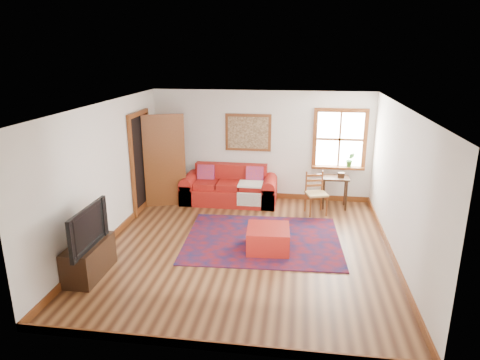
% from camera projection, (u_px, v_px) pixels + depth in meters
% --- Properties ---
extents(ground, '(5.50, 5.50, 0.00)m').
position_uv_depth(ground, '(246.00, 248.00, 7.57)').
color(ground, '#402111').
rests_on(ground, ground).
extents(room_envelope, '(5.04, 5.54, 2.52)m').
position_uv_depth(room_envelope, '(246.00, 157.00, 7.10)').
color(room_envelope, silver).
rests_on(room_envelope, ground).
extents(window, '(1.18, 0.20, 1.38)m').
position_uv_depth(window, '(341.00, 146.00, 9.50)').
color(window, white).
rests_on(window, ground).
extents(doorway, '(0.89, 1.08, 2.14)m').
position_uv_depth(doorway, '(155.00, 160.00, 9.24)').
color(doorway, black).
rests_on(doorway, ground).
extents(framed_artwork, '(1.05, 0.07, 0.85)m').
position_uv_depth(framed_artwork, '(248.00, 133.00, 9.73)').
color(framed_artwork, brown).
rests_on(framed_artwork, ground).
extents(persian_rug, '(2.92, 2.38, 0.02)m').
position_uv_depth(persian_rug, '(263.00, 239.00, 7.87)').
color(persian_rug, maroon).
rests_on(persian_rug, ground).
extents(red_leather_sofa, '(2.14, 0.88, 0.84)m').
position_uv_depth(red_leather_sofa, '(230.00, 190.00, 9.79)').
color(red_leather_sofa, '#A11B14').
rests_on(red_leather_sofa, ground).
extents(red_ottoman, '(0.77, 0.77, 0.41)m').
position_uv_depth(red_ottoman, '(268.00, 239.00, 7.42)').
color(red_ottoman, '#A11B14').
rests_on(red_ottoman, ground).
extents(side_table, '(0.58, 0.44, 0.70)m').
position_uv_depth(side_table, '(335.00, 182.00, 9.36)').
color(side_table, black).
rests_on(side_table, ground).
extents(ladder_back_chair, '(0.52, 0.51, 0.89)m').
position_uv_depth(ladder_back_chair, '(316.00, 191.00, 9.05)').
color(ladder_back_chair, tan).
rests_on(ladder_back_chair, ground).
extents(media_cabinet, '(0.44, 0.98, 0.54)m').
position_uv_depth(media_cabinet, '(89.00, 259.00, 6.58)').
color(media_cabinet, black).
rests_on(media_cabinet, ground).
extents(television, '(0.14, 1.10, 0.64)m').
position_uv_depth(television, '(82.00, 228.00, 6.27)').
color(television, black).
rests_on(television, media_cabinet).
extents(candle_hurricane, '(0.12, 0.12, 0.18)m').
position_uv_depth(candle_hurricane, '(101.00, 228.00, 6.83)').
color(candle_hurricane, silver).
rests_on(candle_hurricane, media_cabinet).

